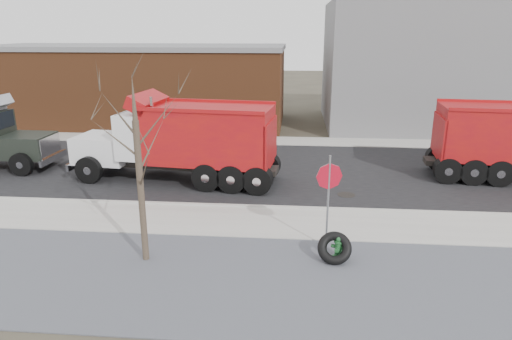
# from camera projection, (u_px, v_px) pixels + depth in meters

# --- Properties ---
(ground) EXTENTS (120.00, 120.00, 0.00)m
(ground) POSITION_uv_depth(u_px,v_px,m) (265.00, 226.00, 15.14)
(ground) COLOR #383328
(ground) RESTS_ON ground
(gravel_verge) EXTENTS (60.00, 5.00, 0.03)m
(gravel_verge) POSITION_uv_depth(u_px,v_px,m) (256.00, 281.00, 11.81)
(gravel_verge) COLOR slate
(gravel_verge) RESTS_ON ground
(sidewalk) EXTENTS (60.00, 2.50, 0.06)m
(sidewalk) POSITION_uv_depth(u_px,v_px,m) (265.00, 222.00, 15.37)
(sidewalk) COLOR #9E9B93
(sidewalk) RESTS_ON ground
(curb) EXTENTS (60.00, 0.15, 0.11)m
(curb) POSITION_uv_depth(u_px,v_px,m) (268.00, 207.00, 16.60)
(curb) COLOR #9E9B93
(curb) RESTS_ON ground
(road) EXTENTS (60.00, 9.40, 0.02)m
(road) POSITION_uv_depth(u_px,v_px,m) (274.00, 170.00, 21.14)
(road) COLOR black
(road) RESTS_ON ground
(far_sidewalk) EXTENTS (60.00, 2.00, 0.06)m
(far_sidewalk) POSITION_uv_depth(u_px,v_px,m) (279.00, 141.00, 26.56)
(far_sidewalk) COLOR #9E9B93
(far_sidewalk) RESTS_ON ground
(building_grey) EXTENTS (12.00, 10.00, 8.00)m
(building_grey) POSITION_uv_depth(u_px,v_px,m) (418.00, 65.00, 30.36)
(building_grey) COLOR slate
(building_grey) RESTS_ON ground
(building_brick) EXTENTS (20.20, 8.20, 5.30)m
(building_brick) POSITION_uv_depth(u_px,v_px,m) (137.00, 84.00, 31.36)
(building_brick) COLOR brown
(building_brick) RESTS_ON ground
(bare_tree) EXTENTS (3.20, 3.20, 5.20)m
(bare_tree) POSITION_uv_depth(u_px,v_px,m) (137.00, 147.00, 11.96)
(bare_tree) COLOR #382D23
(bare_tree) RESTS_ON ground
(fire_hydrant) EXTENTS (0.43, 0.43, 0.76)m
(fire_hydrant) POSITION_uv_depth(u_px,v_px,m) (338.00, 248.00, 12.85)
(fire_hydrant) COLOR #2A6E3A
(fire_hydrant) RESTS_ON ground
(truck_tire) EXTENTS (1.02, 0.88, 0.90)m
(truck_tire) POSITION_uv_depth(u_px,v_px,m) (335.00, 248.00, 12.70)
(truck_tire) COLOR black
(truck_tire) RESTS_ON ground
(stop_sign) EXTENTS (0.76, 0.24, 2.87)m
(stop_sign) POSITION_uv_depth(u_px,v_px,m) (329.00, 186.00, 13.04)
(stop_sign) COLOR gray
(stop_sign) RESTS_ON ground
(dump_truck_red_b) EXTENTS (8.90, 3.45, 3.70)m
(dump_truck_red_b) POSITION_uv_depth(u_px,v_px,m) (182.00, 138.00, 19.11)
(dump_truck_red_b) COLOR black
(dump_truck_red_b) RESTS_ON ground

